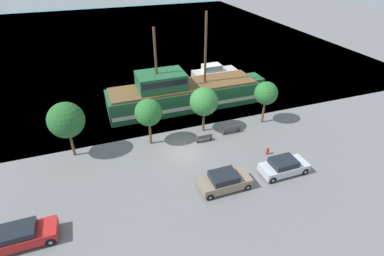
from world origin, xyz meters
name	(u,v)px	position (x,y,z in m)	size (l,w,h in m)	color
ground_plane	(185,151)	(0.00, 0.00, 0.00)	(160.00, 160.00, 0.00)	slate
water_surface	(119,37)	(0.00, 44.00, 0.00)	(80.00, 80.00, 0.00)	teal
pirate_ship	(182,93)	(2.74, 9.09, 1.73)	(19.46, 4.69, 10.98)	#1E5633
moored_boat_dockside	(214,72)	(10.28, 16.67, 0.71)	(6.69, 2.34, 1.90)	#B7B2A8
parked_car_curb_front	(20,236)	(-13.54, -6.18, 0.72)	(4.56, 1.87, 1.42)	#B21E1E
parked_car_curb_mid	(284,166)	(7.08, -5.90, 0.72)	(4.18, 1.91, 1.44)	#B7BCC6
parked_car_curb_rear	(224,181)	(1.44, -5.89, 0.74)	(4.17, 1.96, 1.50)	#7F705B
fire_hydrant	(268,151)	(7.28, -3.07, 0.41)	(0.42, 0.25, 0.76)	red
bench_promenade_east	(232,129)	(5.73, 1.45, 0.45)	(1.98, 0.45, 0.85)	#4C4742
bench_promenade_west	(204,138)	(2.43, 0.96, 0.43)	(1.63, 0.45, 0.85)	#4C4742
tree_row_east	(66,120)	(-10.01, 3.04, 3.82)	(3.24, 3.24, 5.45)	brown
tree_row_mideast	(148,113)	(-2.73, 2.48, 3.52)	(2.63, 2.63, 4.85)	brown
tree_row_midwest	(204,102)	(3.11, 2.95, 3.45)	(2.93, 2.93, 4.93)	brown
tree_row_west	(266,93)	(10.00, 2.38, 3.55)	(2.49, 2.49, 4.81)	brown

